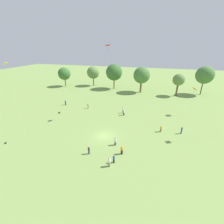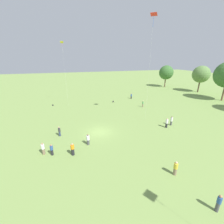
# 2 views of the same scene
# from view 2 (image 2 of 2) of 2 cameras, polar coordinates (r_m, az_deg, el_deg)

# --- Properties ---
(ground_plane) EXTENTS (240.00, 240.00, 0.00)m
(ground_plane) POSITION_cam_2_polar(r_m,az_deg,el_deg) (26.42, -4.84, -7.67)
(ground_plane) COLOR #7A994C
(tree_0) EXTENTS (5.98, 5.98, 9.26)m
(tree_0) POSITION_cam_2_polar(r_m,az_deg,el_deg) (71.16, 19.94, 13.96)
(tree_0) COLOR brown
(tree_0) RESTS_ON ground_plane
(tree_1) EXTENTS (6.07, 6.07, 9.62)m
(tree_1) POSITION_cam_2_polar(r_m,az_deg,el_deg) (65.13, 30.82, 12.23)
(tree_1) COLOR brown
(tree_1) RESTS_ON ground_plane
(person_0) EXTENTS (0.55, 0.55, 1.74)m
(person_0) POSITION_cam_2_polar(r_m,az_deg,el_deg) (20.97, -14.78, -13.60)
(person_0) COLOR #232328
(person_0) RESTS_ON ground_plane
(person_1) EXTENTS (0.51, 0.51, 1.70)m
(person_1) POSITION_cam_2_polar(r_m,az_deg,el_deg) (18.79, 23.03, -19.14)
(person_1) COLOR #847056
(person_1) RESTS_ON ground_plane
(person_2) EXTENTS (0.49, 0.49, 1.76)m
(person_2) POSITION_cam_2_polar(r_m,az_deg,el_deg) (16.95, 35.50, -26.44)
(person_2) COLOR #4C4C51
(person_2) RESTS_ON ground_plane
(person_3) EXTENTS (0.53, 0.53, 1.60)m
(person_3) POSITION_cam_2_polar(r_m,az_deg,el_deg) (21.84, -21.99, -13.20)
(person_3) COLOR #232328
(person_3) RESTS_ON ground_plane
(person_4) EXTENTS (0.56, 0.56, 1.70)m
(person_4) POSITION_cam_2_polar(r_m,az_deg,el_deg) (47.96, 7.34, 6.03)
(person_4) COLOR #232328
(person_4) RESTS_ON ground_plane
(person_5) EXTENTS (0.52, 0.52, 1.83)m
(person_5) POSITION_cam_2_polar(r_m,az_deg,el_deg) (30.73, 21.69, -3.14)
(person_5) COLOR #4C4C51
(person_5) RESTS_ON ground_plane
(person_6) EXTENTS (0.33, 0.33, 1.79)m
(person_6) POSITION_cam_2_polar(r_m,az_deg,el_deg) (40.00, 11.67, 3.08)
(person_6) COLOR #847056
(person_6) RESTS_ON ground_plane
(person_7) EXTENTS (0.45, 0.45, 1.74)m
(person_7) POSITION_cam_2_polar(r_m,az_deg,el_deg) (22.38, -24.78, -12.58)
(person_7) COLOR #847056
(person_7) RESTS_ON ground_plane
(person_8) EXTENTS (0.45, 0.45, 1.70)m
(person_8) POSITION_cam_2_polar(r_m,az_deg,el_deg) (26.23, -19.41, -6.95)
(person_8) COLOR #333D5B
(person_8) RESTS_ON ground_plane
(person_9) EXTENTS (0.58, 0.58, 1.84)m
(person_9) POSITION_cam_2_polar(r_m,az_deg,el_deg) (29.41, 20.11, -3.96)
(person_9) COLOR #232328
(person_9) RESTS_ON ground_plane
(person_10) EXTENTS (0.62, 0.62, 1.71)m
(person_10) POSITION_cam_2_polar(r_m,az_deg,el_deg) (22.75, -9.12, -10.33)
(person_10) COLOR #4C4C51
(person_10) RESTS_ON ground_plane
(kite_1) EXTENTS (1.49, 1.49, 19.10)m
(kite_1) POSITION_cam_2_polar(r_m,az_deg,el_deg) (29.86, 15.49, 30.62)
(kite_1) COLOR red
(kite_1) RESTS_ON ground_plane
(kite_3) EXTENTS (0.63, 0.72, 15.92)m
(kite_3) POSITION_cam_2_polar(r_m,az_deg,el_deg) (40.88, -18.40, 22.18)
(kite_3) COLOR yellow
(kite_3) RESTS_ON ground_plane
(picnic_bag_0) EXTENTS (0.49, 0.42, 0.38)m
(picnic_bag_0) POSITION_cam_2_polar(r_m,az_deg,el_deg) (43.93, 0.44, 4.02)
(picnic_bag_0) COLOR #262628
(picnic_bag_0) RESTS_ON ground_plane
(picnic_bag_1) EXTENTS (0.31, 0.38, 0.31)m
(picnic_bag_1) POSITION_cam_2_polar(r_m,az_deg,el_deg) (43.65, -21.62, 2.45)
(picnic_bag_1) COLOR #262628
(picnic_bag_1) RESTS_ON ground_plane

